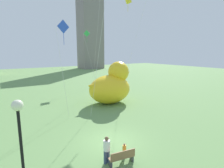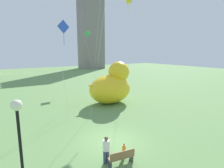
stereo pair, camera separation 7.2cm
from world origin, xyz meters
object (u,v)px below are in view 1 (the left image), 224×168
Objects in this scene: lamppost at (20,129)px; kite_yellow at (128,0)px; giant_inflatable_duck at (111,86)px; person_child at (124,150)px; kite_blue at (63,30)px; kite_green at (87,36)px; park_bench at (122,157)px; person_adult at (107,149)px.

lamppost is 24.08m from kite_yellow.
giant_inflatable_duck is at bearing 44.37° from lamppost.
kite_blue is (-0.50, 9.23, 8.09)m from person_child.
giant_inflatable_duck is at bearing -103.06° from kite_green.
person_child is at bearing -86.91° from kite_blue.
kite_blue is at bearing 62.16° from lamppost.
kite_green is at bearing 97.97° from kite_yellow.
kite_yellow reaches higher than lamppost.
kite_yellow reaches higher than park_bench.
person_child is 27.63m from kite_green.
person_adult is 13.04m from giant_inflatable_duck.
person_adult is 0.26× the size of giant_inflatable_duck.
kite_yellow is (4.66, 2.74, 11.66)m from giant_inflatable_duck.
person_child is at bearing -5.09° from person_adult.
giant_inflatable_duck is 1.36× the size of lamppost.
kite_blue is (-6.54, -1.62, 6.33)m from giant_inflatable_duck.
person_adult is (-0.70, 0.59, 0.46)m from park_bench.
kite_green reaches higher than park_bench.
park_bench is 0.15× the size of kite_green.
park_bench is at bearing -137.60° from person_child.
kite_green reaches higher than person_child.
kite_green is (10.41, 24.29, 8.74)m from person_adult.
kite_yellow is (16.41, 14.23, 10.40)m from lamppost.
kite_yellow is at bearing 51.80° from person_child.
person_adult is 0.11× the size of kite_yellow.
lamppost is (-5.18, -0.16, 3.07)m from park_bench.
giant_inflatable_duck reaches higher than lamppost.
park_bench is at bearing -128.57° from kite_yellow.
kite_green reaches higher than person_adult.
giant_inflatable_duck is 0.60× the size of kite_green.
lamppost is (-5.71, -0.64, 3.01)m from person_child.
kite_green is at bearing 59.26° from lamppost.
giant_inflatable_duck is 15.75m from kite_green.
kite_yellow is (10.70, 13.59, 13.42)m from person_child.
person_adult is at bearing -131.48° from kite_yellow.
person_adult is at bearing 174.91° from person_child.
kite_green is at bearing 66.81° from person_adult.
kite_yellow reaches higher than kite_green.
kite_blue is (5.21, 9.87, 5.07)m from lamppost.
person_adult is 0.18× the size of kite_blue.
kite_blue is at bearing -166.06° from giant_inflatable_duck.
kite_green is at bearing 76.94° from giant_inflatable_duck.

